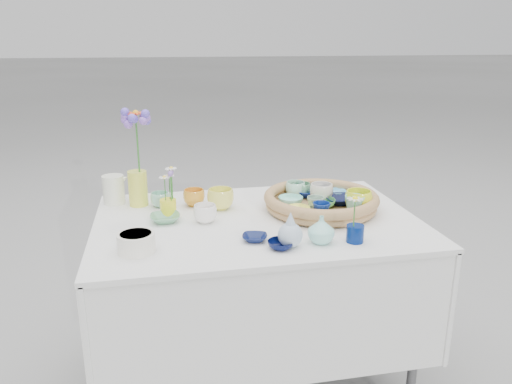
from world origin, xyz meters
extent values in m
plane|color=#969696|center=(0.00, 0.00, 0.00)|extent=(80.00, 80.00, 0.00)
imported|color=navy|center=(0.28, 0.18, 0.80)|extent=(0.18, 0.18, 0.03)
imported|color=black|center=(0.37, 0.07, 0.80)|extent=(0.14, 0.14, 0.03)
imported|color=yellow|center=(0.41, -0.04, 0.83)|extent=(0.14, 0.14, 0.09)
imported|color=#49A855|center=(0.28, 0.04, 0.80)|extent=(0.12, 0.12, 0.03)
imported|color=#81A38D|center=(0.23, -0.02, 0.82)|extent=(0.08, 0.08, 0.06)
imported|color=#90E6D2|center=(0.16, 0.10, 0.80)|extent=(0.12, 0.12, 0.03)
imported|color=#AFE8C9|center=(0.21, 0.19, 0.82)|extent=(0.11, 0.11, 0.07)
imported|color=silver|center=(0.30, 0.11, 0.82)|extent=(0.10, 0.10, 0.08)
imported|color=#83DAFF|center=(0.39, 0.16, 0.80)|extent=(0.11, 0.11, 0.03)
imported|color=navy|center=(0.23, -0.09, 0.81)|extent=(0.07, 0.07, 0.06)
imported|color=#FFFC6F|center=(0.16, -0.03, 0.80)|extent=(0.12, 0.12, 0.03)
imported|color=#82D3B5|center=(0.38, -0.06, 0.82)|extent=(0.10, 0.10, 0.07)
imported|color=#5C9A72|center=(0.24, 0.19, 0.81)|extent=(0.09, 0.09, 0.06)
imported|color=orange|center=(-0.23, 0.21, 0.80)|extent=(0.09, 0.09, 0.07)
imported|color=#EBE75A|center=(-0.12, 0.15, 0.81)|extent=(0.11, 0.11, 0.09)
imported|color=#64A379|center=(-0.36, 0.04, 0.78)|extent=(0.12, 0.12, 0.03)
imported|color=white|center=(-0.20, 0.00, 0.80)|extent=(0.11, 0.11, 0.07)
imported|color=#0C1642|center=(-0.05, -0.22, 0.78)|extent=(0.11, 0.11, 0.02)
imported|color=#8DCCAF|center=(-0.37, 0.23, 0.80)|extent=(0.09, 0.09, 0.06)
imported|color=#050C33|center=(0.02, -0.30, 0.78)|extent=(0.10, 0.10, 0.03)
imported|color=#92E1D3|center=(0.17, -0.28, 0.81)|extent=(0.11, 0.11, 0.10)
cylinder|color=#021856|center=(0.29, -0.30, 0.80)|extent=(0.07, 0.07, 0.06)
cylinder|color=#D9DE43|center=(-0.46, 0.26, 0.84)|extent=(0.10, 0.10, 0.15)
cylinder|color=yellow|center=(-0.34, 0.11, 0.80)|extent=(0.08, 0.08, 0.07)
camera|label=1|loc=(-0.37, -1.81, 1.45)|focal=35.00mm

